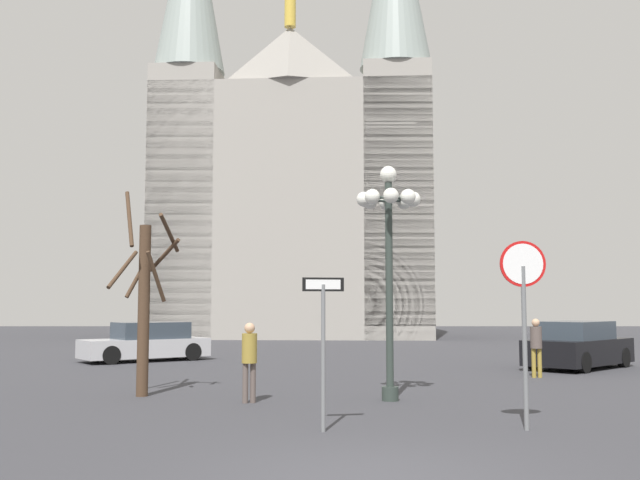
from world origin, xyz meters
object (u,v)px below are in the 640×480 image
object	(u,v)px
parked_car_near_black	(580,346)
cathedral	(297,183)
bare_tree	(146,299)
stop_sign	(526,297)
parked_car_far_silver	(149,343)
pedestrian_walking	(251,354)
pedestrian_standing	(538,342)
one_way_arrow_sign	(325,334)
street_lamp	(391,233)

from	to	relation	value
parked_car_near_black	cathedral	bearing A→B (deg)	113.61
bare_tree	parked_car_near_black	world-z (taller)	bare_tree
stop_sign	parked_car_far_silver	size ratio (longest dim) A/B	0.67
bare_tree	pedestrian_walking	distance (m)	2.98
cathedral	pedestrian_standing	size ratio (longest dim) A/B	18.15
parked_car_far_silver	pedestrian_walking	distance (m)	12.22
cathedral	one_way_arrow_sign	bearing A→B (deg)	-87.17
one_way_arrow_sign	cathedral	bearing A→B (deg)	92.83
one_way_arrow_sign	parked_car_near_black	size ratio (longest dim) A/B	0.58
bare_tree	pedestrian_standing	distance (m)	10.96
stop_sign	street_lamp	distance (m)	4.33
pedestrian_walking	bare_tree	bearing A→B (deg)	156.05
bare_tree	parked_car_near_black	bearing A→B (deg)	29.65
cathedral	parked_car_far_silver	xyz separation A→B (m)	(-4.69, -19.64, -9.22)
one_way_arrow_sign	pedestrian_standing	size ratio (longest dim) A/B	1.51
bare_tree	parked_car_near_black	xyz separation A→B (m)	(12.29, 7.00, -1.47)
bare_tree	cathedral	bearing A→B (deg)	85.48
parked_car_near_black	pedestrian_walking	size ratio (longest dim) A/B	2.59
parked_car_near_black	bare_tree	bearing A→B (deg)	-150.35
bare_tree	parked_car_far_silver	size ratio (longest dim) A/B	1.00
cathedral	pedestrian_standing	world-z (taller)	cathedral
cathedral	bare_tree	distance (m)	30.80
pedestrian_walking	pedestrian_standing	world-z (taller)	pedestrian_walking
cathedral	parked_car_far_silver	size ratio (longest dim) A/B	6.43
parked_car_near_black	parked_car_far_silver	distance (m)	14.95
parked_car_near_black	pedestrian_standing	bearing A→B (deg)	-127.28
stop_sign	bare_tree	xyz separation A→B (m)	(-7.37, 4.40, 0.01)
cathedral	parked_car_near_black	world-z (taller)	cathedral
street_lamp	parked_car_far_silver	bearing A→B (deg)	125.76
stop_sign	street_lamp	bearing A→B (deg)	117.41
cathedral	parked_car_far_silver	bearing A→B (deg)	-103.43
pedestrian_standing	bare_tree	bearing A→B (deg)	-157.86
one_way_arrow_sign	pedestrian_standing	xyz separation A→B (m)	(6.05, 8.64, -0.57)
one_way_arrow_sign	street_lamp	distance (m)	4.52
cathedral	pedestrian_standing	bearing A→B (deg)	-73.20
cathedral	street_lamp	distance (m)	31.30
one_way_arrow_sign	parked_car_far_silver	size ratio (longest dim) A/B	0.53
cathedral	bare_tree	world-z (taller)	cathedral
parked_car_far_silver	pedestrian_walking	bearing A→B (deg)	-66.63
cathedral	pedestrian_walking	distance (m)	32.10
stop_sign	parked_car_near_black	world-z (taller)	stop_sign
street_lamp	parked_car_far_silver	world-z (taller)	street_lamp
stop_sign	cathedral	bearing A→B (deg)	98.36
stop_sign	pedestrian_walking	distance (m)	5.98
bare_tree	pedestrian_walking	size ratio (longest dim) A/B	2.80
street_lamp	pedestrian_walking	bearing A→B (deg)	-173.45
stop_sign	one_way_arrow_sign	xyz separation A→B (m)	(-3.33, -0.14, -0.61)
parked_car_far_silver	street_lamp	bearing A→B (deg)	-54.24
street_lamp	pedestrian_walking	distance (m)	3.97
stop_sign	street_lamp	size ratio (longest dim) A/B	0.61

